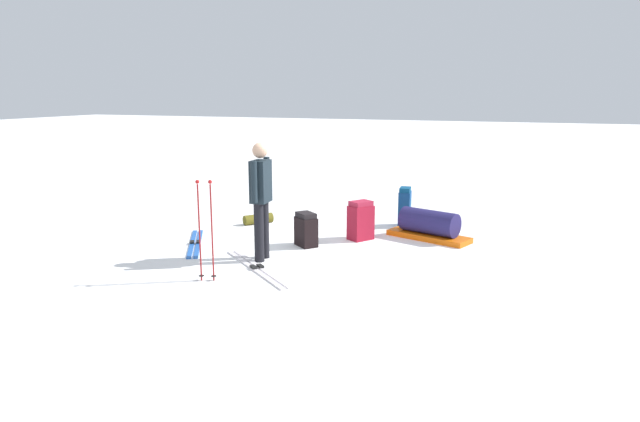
{
  "coord_description": "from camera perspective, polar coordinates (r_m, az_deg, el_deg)",
  "views": [
    {
      "loc": [
        -2.95,
        7.65,
        2.41
      ],
      "look_at": [
        0.0,
        0.0,
        0.7
      ],
      "focal_mm": 32.48,
      "sensor_mm": 36.0,
      "label": 1
    }
  ],
  "objects": [
    {
      "name": "gear_sled",
      "position": [
        9.71,
        10.68,
        -1.43
      ],
      "size": [
        1.45,
        0.89,
        0.49
      ],
      "color": "#D6580A",
      "rests_on": "ground_plane"
    },
    {
      "name": "ski_poles_planted_near",
      "position": [
        7.49,
        -11.22,
        -1.41
      ],
      "size": [
        0.23,
        0.12,
        1.32
      ],
      "color": "maroon",
      "rests_on": "ground_plane"
    },
    {
      "name": "backpack_large_dark",
      "position": [
        9.52,
        4.03,
        -0.97
      ],
      "size": [
        0.43,
        0.46,
        0.64
      ],
      "color": "maroon",
      "rests_on": "ground_plane"
    },
    {
      "name": "ground_plane",
      "position": [
        8.55,
        -0.0,
        -4.6
      ],
      "size": [
        80.0,
        80.0,
        0.0
      ],
      "primitive_type": "plane",
      "color": "white"
    },
    {
      "name": "sleeping_mat_rolled",
      "position": [
        10.73,
        -6.1,
        -0.78
      ],
      "size": [
        0.48,
        0.54,
        0.18
      ],
      "primitive_type": "cylinder",
      "rotation": [
        0.0,
        1.57,
        4.05
      ],
      "color": "brown",
      "rests_on": "ground_plane"
    },
    {
      "name": "backpack_bright",
      "position": [
        9.11,
        -1.39,
        -1.86
      ],
      "size": [
        0.44,
        0.42,
        0.54
      ],
      "color": "black",
      "rests_on": "ground_plane"
    },
    {
      "name": "backpack_small_spare",
      "position": [
        10.55,
        8.34,
        0.38
      ],
      "size": [
        0.24,
        0.34,
        0.71
      ],
      "color": "navy",
      "rests_on": "ground_plane"
    },
    {
      "name": "ski_pair_near",
      "position": [
        8.06,
        -6.24,
        -5.61
      ],
      "size": [
        1.59,
        1.39,
        0.05
      ],
      "color": "silver",
      "rests_on": "ground_plane"
    },
    {
      "name": "skier_standing",
      "position": [
        8.27,
        -5.84,
        1.59
      ],
      "size": [
        0.25,
        0.57,
        1.7
      ],
      "color": "black",
      "rests_on": "ground_plane"
    },
    {
      "name": "ski_pair_far",
      "position": [
        9.49,
        -12.19,
        -3.12
      ],
      "size": [
        1.01,
        1.58,
        0.05
      ],
      "color": "#1F54AF",
      "rests_on": "ground_plane"
    }
  ]
}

